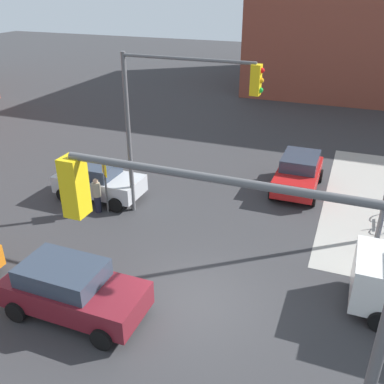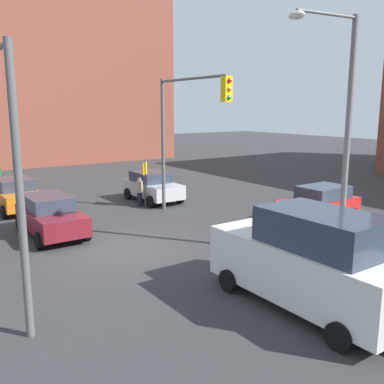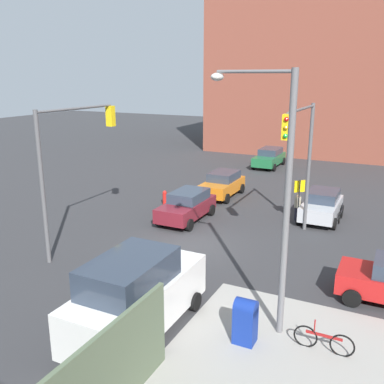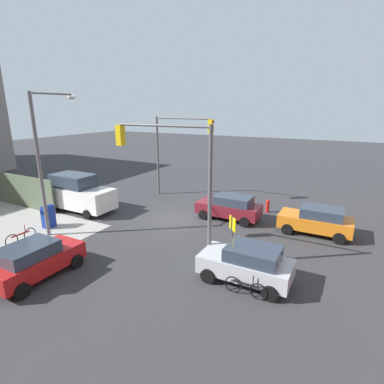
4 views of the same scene
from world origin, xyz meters
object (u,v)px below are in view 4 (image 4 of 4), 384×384
traffic_signal_se_corner (178,141)px  street_lamp_corner (44,154)px  traffic_signal_nw_corner (171,165)px  bicycle_leaning_on_fence (21,237)px  mailbox_blue (48,216)px  bicycle_at_crosswalk (246,288)px  coupe_orange (317,220)px  coupe_red (35,260)px  pedestrian_crossing (241,249)px  hatchback_silver (247,263)px  fire_hydrant (268,206)px  van_white_delivery (78,193)px  coupe_maroon (230,207)px

traffic_signal_se_corner → street_lamp_corner: street_lamp_corner is taller
traffic_signal_nw_corner → bicycle_leaning_on_fence: size_ratio=3.71×
mailbox_blue → street_lamp_corner: bearing=157.5°
mailbox_blue → bicycle_at_crosswalk: 13.05m
traffic_signal_se_corner → coupe_orange: bearing=166.1°
coupe_orange → coupe_red: bearing=46.8°
coupe_red → pedestrian_crossing: coupe_red is taller
street_lamp_corner → hatchback_silver: 12.28m
coupe_orange → fire_hydrant: bearing=-34.8°
street_lamp_corner → mailbox_blue: (1.05, -0.43, -3.94)m
coupe_orange → van_white_delivery: 16.05m
bicycle_leaning_on_fence → traffic_signal_nw_corner: bearing=-161.6°
street_lamp_corner → coupe_maroon: street_lamp_corner is taller
coupe_orange → bicycle_leaning_on_fence: bearing=32.5°
coupe_red → fire_hydrant: bearing=-116.8°
van_white_delivery → bicycle_at_crosswalk: van_white_delivery is taller
hatchback_silver → traffic_signal_nw_corner: bearing=-6.8°
traffic_signal_nw_corner → bicycle_at_crosswalk: bearing=160.8°
coupe_orange → pedestrian_crossing: (2.68, 5.58, -0.05)m
street_lamp_corner → bicycle_leaning_on_fence: 4.72m
street_lamp_corner → van_white_delivery: street_lamp_corner is taller
coupe_orange → mailbox_blue: bearing=24.8°
traffic_signal_nw_corner → bicycle_leaning_on_fence: 9.54m
bicycle_at_crosswalk → street_lamp_corner: bearing=-2.7°
fire_hydrant → van_white_delivery: (12.16, 6.00, 0.79)m
pedestrian_crossing → coupe_red: bearing=-89.1°
hatchback_silver → coupe_orange: (-1.98, -6.76, 0.00)m
pedestrian_crossing → street_lamp_corner: bearing=-115.7°
coupe_maroon → coupe_orange: size_ratio=1.03×
van_white_delivery → street_lamp_corner: bearing=118.9°
van_white_delivery → coupe_orange: bearing=-167.1°
pedestrian_crossing → bicycle_at_crosswalk: (-1.00, 2.20, -0.44)m
mailbox_blue → coupe_red: coupe_red is taller
bicycle_leaning_on_fence → van_white_delivery: bearing=-73.9°
traffic_signal_nw_corner → van_white_delivery: (9.65, -2.70, -3.34)m
fire_hydrant → coupe_red: 14.83m
coupe_red → van_white_delivery: size_ratio=0.72×
fire_hydrant → van_white_delivery: bearing=26.3°
coupe_maroon → van_white_delivery: bearing=18.8°
mailbox_blue → pedestrian_crossing: 12.06m
coupe_red → bicycle_at_crosswalk: bearing=-160.3°
bicycle_at_crosswalk → mailbox_blue: bearing=-4.4°
traffic_signal_nw_corner → bicycle_at_crosswalk: 6.26m
coupe_red → coupe_orange: bearing=-133.2°
hatchback_silver → coupe_maroon: size_ratio=0.92×
traffic_signal_se_corner → van_white_delivery: size_ratio=1.20×
street_lamp_corner → van_white_delivery: (2.01, -3.63, -3.42)m
fire_hydrant → bicycle_at_crosswalk: 10.36m
coupe_orange → bicycle_at_crosswalk: (1.68, 7.78, -0.50)m
bicycle_leaning_on_fence → coupe_maroon: bearing=-134.4°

